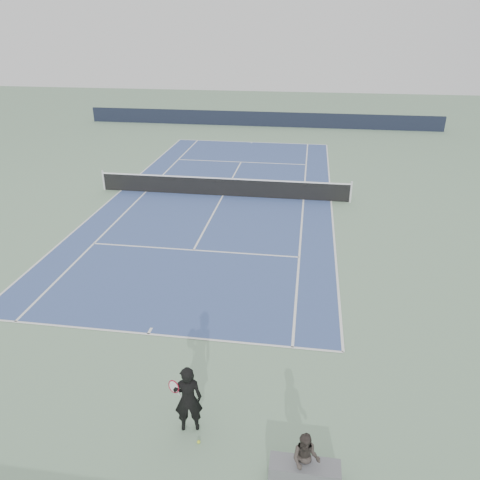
# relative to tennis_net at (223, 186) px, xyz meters

# --- Properties ---
(ground) EXTENTS (80.00, 80.00, 0.00)m
(ground) POSITION_rel_tennis_net_xyz_m (0.00, 0.00, -0.50)
(ground) COLOR gray
(court_surface) EXTENTS (10.97, 23.77, 0.01)m
(court_surface) POSITION_rel_tennis_net_xyz_m (0.00, 0.00, -0.50)
(court_surface) COLOR #395088
(court_surface) RESTS_ON ground
(tennis_net) EXTENTS (12.90, 0.10, 1.07)m
(tennis_net) POSITION_rel_tennis_net_xyz_m (0.00, 0.00, 0.00)
(tennis_net) COLOR silver
(tennis_net) RESTS_ON ground
(windscreen_far) EXTENTS (30.00, 0.25, 1.20)m
(windscreen_far) POSITION_rel_tennis_net_xyz_m (0.00, 17.88, 0.10)
(windscreen_far) COLOR black
(windscreen_far) RESTS_ON ground
(tennis_player) EXTENTS (0.81, 0.59, 1.67)m
(tennis_player) POSITION_rel_tennis_net_xyz_m (2.00, -15.01, 0.33)
(tennis_player) COLOR black
(tennis_player) RESTS_ON ground
(tennis_ball) EXTENTS (0.07, 0.07, 0.07)m
(tennis_ball) POSITION_rel_tennis_net_xyz_m (2.29, -15.39, -0.47)
(tennis_ball) COLOR #CADA2C
(tennis_ball) RESTS_ON ground
(spectator_bench) EXTENTS (1.41, 0.61, 1.17)m
(spectator_bench) POSITION_rel_tennis_net_xyz_m (4.52, -15.95, -0.10)
(spectator_bench) COLOR slate
(spectator_bench) RESTS_ON ground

